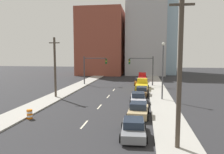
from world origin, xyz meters
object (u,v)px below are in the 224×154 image
object	(u,v)px
sedan_tan	(138,110)
street_lamp	(163,67)
utility_pole_left_mid	(55,67)
sedan_brown	(142,91)
traffic_barrel	(30,114)
sedan_orange	(140,82)
pickup_truck_red	(142,78)
utility_pole_right_near	(180,72)
sedan_gray	(133,128)
sedan_silver	(138,98)
traffic_signal_left	(91,66)
traffic_signal_right	(145,67)
pickup_truck_yellow	(142,85)

from	to	relation	value
sedan_tan	street_lamp	bearing A→B (deg)	72.92
utility_pole_left_mid	sedan_brown	xyz separation A→B (m)	(12.78, 3.64, -3.96)
traffic_barrel	sedan_orange	xyz separation A→B (m)	(10.48, 26.37, 0.18)
street_lamp	pickup_truck_red	distance (m)	21.77
sedan_orange	utility_pole_left_mid	bearing A→B (deg)	-126.88
utility_pole_right_near	sedan_gray	size ratio (longest dim) A/B	2.30
sedan_gray	sedan_tan	world-z (taller)	sedan_tan
sedan_silver	sedan_brown	distance (m)	5.39
utility_pole_left_mid	pickup_truck_red	distance (m)	25.38
utility_pole_left_mid	traffic_barrel	world-z (taller)	utility_pole_left_mid
sedan_orange	traffic_signal_left	bearing A→B (deg)	-170.81
traffic_signal_left	sedan_orange	xyz separation A→B (m)	(10.22, 1.52, -3.33)
traffic_signal_left	utility_pole_right_near	distance (m)	33.00
traffic_signal_right	utility_pole_right_near	distance (m)	30.18
pickup_truck_red	street_lamp	bearing A→B (deg)	-82.42
sedan_silver	utility_pole_right_near	bearing A→B (deg)	-79.97
traffic_barrel	sedan_gray	world-z (taller)	sedan_gray
traffic_signal_left	sedan_silver	bearing A→B (deg)	-56.92
traffic_signal_right	utility_pole_left_mid	distance (m)	19.54
utility_pole_right_near	sedan_gray	bearing A→B (deg)	146.39
traffic_signal_right	sedan_orange	world-z (taller)	traffic_signal_right
traffic_signal_right	sedan_brown	bearing A→B (deg)	-93.08
sedan_gray	sedan_brown	world-z (taller)	sedan_brown
sedan_tan	traffic_signal_left	bearing A→B (deg)	117.88
traffic_signal_right	traffic_barrel	world-z (taller)	traffic_signal_right
utility_pole_left_mid	traffic_barrel	size ratio (longest dim) A/B	9.44
utility_pole_right_near	sedan_orange	world-z (taller)	utility_pole_right_near
sedan_orange	pickup_truck_red	distance (m)	5.92
traffic_signal_left	sedan_silver	distance (m)	19.38
street_lamp	sedan_silver	world-z (taller)	street_lamp
sedan_gray	sedan_tan	bearing A→B (deg)	84.94
utility_pole_right_near	sedan_orange	size ratio (longest dim) A/B	2.41
utility_pole_left_mid	sedan_orange	xyz separation A→B (m)	(12.16, 15.78, -3.95)
sedan_brown	pickup_truck_red	world-z (taller)	pickup_truck_red
sedan_tan	sedan_orange	world-z (taller)	sedan_tan
traffic_signal_right	traffic_signal_left	bearing A→B (deg)	180.00
traffic_signal_left	pickup_truck_yellow	size ratio (longest dim) A/B	1.04
traffic_signal_right	sedan_brown	size ratio (longest dim) A/B	1.25
utility_pole_left_mid	sedan_brown	world-z (taller)	utility_pole_left_mid
traffic_signal_left	pickup_truck_red	bearing A→B (deg)	34.64
traffic_signal_right	street_lamp	world-z (taller)	street_lamp
pickup_truck_yellow	utility_pole_left_mid	bearing A→B (deg)	-140.02
street_lamp	traffic_barrel	bearing A→B (deg)	-141.69
utility_pole_right_near	pickup_truck_yellow	bearing A→B (deg)	95.93
street_lamp	pickup_truck_yellow	bearing A→B (deg)	107.16
traffic_signal_left	street_lamp	xyz separation A→B (m)	(13.74, -13.79, 0.74)
pickup_truck_yellow	sedan_silver	bearing A→B (deg)	-89.75
sedan_tan	pickup_truck_red	distance (m)	29.90
street_lamp	sedan_brown	size ratio (longest dim) A/B	1.68
sedan_silver	sedan_orange	xyz separation A→B (m)	(-0.20, 17.51, -0.00)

